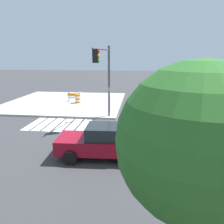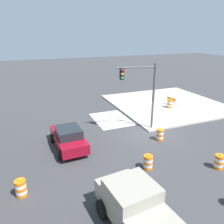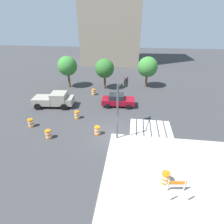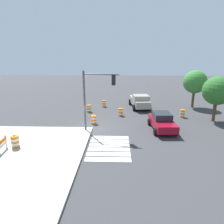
{
  "view_description": "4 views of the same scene",
  "coord_description": "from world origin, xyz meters",
  "px_view_note": "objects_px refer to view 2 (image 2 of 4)",
  "views": [
    {
      "loc": [
        -1.7,
        16.98,
        4.92
      ],
      "look_at": [
        0.09,
        1.73,
        1.06
      ],
      "focal_mm": 36.06,
      "sensor_mm": 36.0,
      "label": 1
    },
    {
      "loc": [
        -14.38,
        9.15,
        7.88
      ],
      "look_at": [
        2.37,
        2.38,
        1.37
      ],
      "focal_mm": 35.31,
      "sensor_mm": 36.0,
      "label": 2
    },
    {
      "loc": [
        1.83,
        -14.06,
        10.35
      ],
      "look_at": [
        -0.18,
        1.73,
        1.69
      ],
      "focal_mm": 27.6,
      "sensor_mm": 36.0,
      "label": 3
    },
    {
      "loc": [
        17.45,
        2.46,
        6.69
      ],
      "look_at": [
        0.25,
        1.9,
        1.8
      ],
      "focal_mm": 30.46,
      "sensor_mm": 36.0,
      "label": 4
    }
  ],
  "objects_px": {
    "traffic_barrel_on_sidewalk": "(170,104)",
    "traffic_light_pole": "(141,85)",
    "construction_barricade": "(172,100)",
    "pickup_truck": "(139,212)",
    "traffic_barrel_median_far": "(160,135)",
    "traffic_barrel_median_near": "(21,188)",
    "traffic_barrel_crosswalk_end": "(219,162)",
    "sports_car": "(69,138)",
    "traffic_barrel_near_corner": "(148,162)"
  },
  "relations": [
    {
      "from": "traffic_barrel_on_sidewalk",
      "to": "traffic_light_pole",
      "type": "height_order",
      "value": "traffic_light_pole"
    },
    {
      "from": "construction_barricade",
      "to": "pickup_truck",
      "type": "bearing_deg",
      "value": 139.07
    },
    {
      "from": "traffic_barrel_median_far",
      "to": "construction_barricade",
      "type": "height_order",
      "value": "construction_barricade"
    },
    {
      "from": "traffic_barrel_median_near",
      "to": "traffic_light_pole",
      "type": "xyz_separation_m",
      "value": [
        4.91,
        -9.48,
        3.46
      ]
    },
    {
      "from": "traffic_barrel_median_near",
      "to": "traffic_barrel_median_far",
      "type": "height_order",
      "value": "same"
    },
    {
      "from": "traffic_barrel_median_near",
      "to": "construction_barricade",
      "type": "xyz_separation_m",
      "value": [
        9.2,
        -16.07,
        0.27
      ]
    },
    {
      "from": "traffic_barrel_crosswalk_end",
      "to": "traffic_barrel_median_far",
      "type": "distance_m",
      "value": 4.75
    },
    {
      "from": "construction_barricade",
      "to": "sports_car",
      "type": "bearing_deg",
      "value": 111.86
    },
    {
      "from": "traffic_barrel_near_corner",
      "to": "traffic_barrel_crosswalk_end",
      "type": "height_order",
      "value": "same"
    },
    {
      "from": "sports_car",
      "to": "traffic_light_pole",
      "type": "bearing_deg",
      "value": -82.29
    },
    {
      "from": "traffic_barrel_crosswalk_end",
      "to": "traffic_light_pole",
      "type": "xyz_separation_m",
      "value": [
        6.86,
        1.81,
        3.46
      ]
    },
    {
      "from": "pickup_truck",
      "to": "construction_barricade",
      "type": "bearing_deg",
      "value": -40.93
    },
    {
      "from": "pickup_truck",
      "to": "traffic_barrel_on_sidewalk",
      "type": "relative_size",
      "value": 5.21
    },
    {
      "from": "traffic_light_pole",
      "to": "traffic_barrel_on_sidewalk",
      "type": "bearing_deg",
      "value": -57.83
    },
    {
      "from": "sports_car",
      "to": "traffic_light_pole",
      "type": "height_order",
      "value": "traffic_light_pole"
    },
    {
      "from": "traffic_barrel_near_corner",
      "to": "traffic_light_pole",
      "type": "height_order",
      "value": "traffic_light_pole"
    },
    {
      "from": "pickup_truck",
      "to": "traffic_barrel_median_near",
      "type": "relative_size",
      "value": 5.21
    },
    {
      "from": "traffic_barrel_on_sidewalk",
      "to": "construction_barricade",
      "type": "distance_m",
      "value": 0.98
    },
    {
      "from": "pickup_truck",
      "to": "traffic_light_pole",
      "type": "relative_size",
      "value": 0.97
    },
    {
      "from": "sports_car",
      "to": "construction_barricade",
      "type": "distance_m",
      "value": 13.78
    },
    {
      "from": "sports_car",
      "to": "traffic_barrel_crosswalk_end",
      "type": "xyz_separation_m",
      "value": [
        -6.02,
        -8.0,
        -0.36
      ]
    },
    {
      "from": "traffic_barrel_near_corner",
      "to": "traffic_barrel_median_far",
      "type": "relative_size",
      "value": 1.0
    },
    {
      "from": "sports_car",
      "to": "pickup_truck",
      "type": "bearing_deg",
      "value": -171.32
    },
    {
      "from": "traffic_barrel_crosswalk_end",
      "to": "traffic_barrel_median_near",
      "type": "distance_m",
      "value": 11.45
    },
    {
      "from": "traffic_barrel_near_corner",
      "to": "traffic_barrel_crosswalk_end",
      "type": "distance_m",
      "value": 4.36
    },
    {
      "from": "traffic_barrel_crosswalk_end",
      "to": "traffic_barrel_on_sidewalk",
      "type": "xyz_separation_m",
      "value": [
        10.53,
        -4.03,
        0.15
      ]
    },
    {
      "from": "traffic_barrel_near_corner",
      "to": "traffic_light_pole",
      "type": "relative_size",
      "value": 0.19
    },
    {
      "from": "traffic_barrel_median_near",
      "to": "construction_barricade",
      "type": "height_order",
      "value": "construction_barricade"
    },
    {
      "from": "traffic_barrel_median_far",
      "to": "traffic_light_pole",
      "type": "height_order",
      "value": "traffic_light_pole"
    },
    {
      "from": "traffic_barrel_median_far",
      "to": "traffic_barrel_on_sidewalk",
      "type": "distance_m",
      "value": 7.91
    },
    {
      "from": "traffic_barrel_crosswalk_end",
      "to": "traffic_barrel_median_far",
      "type": "bearing_deg",
      "value": 14.68
    },
    {
      "from": "traffic_barrel_median_far",
      "to": "traffic_barrel_on_sidewalk",
      "type": "relative_size",
      "value": 1.0
    },
    {
      "from": "traffic_barrel_on_sidewalk",
      "to": "construction_barricade",
      "type": "relative_size",
      "value": 0.77
    },
    {
      "from": "traffic_barrel_near_corner",
      "to": "traffic_barrel_on_sidewalk",
      "type": "distance_m",
      "value": 12.05
    },
    {
      "from": "traffic_barrel_near_corner",
      "to": "traffic_barrel_median_far",
      "type": "distance_m",
      "value": 4.15
    },
    {
      "from": "traffic_barrel_median_near",
      "to": "sports_car",
      "type": "bearing_deg",
      "value": -38.86
    },
    {
      "from": "sports_car",
      "to": "traffic_barrel_median_near",
      "type": "bearing_deg",
      "value": 141.14
    },
    {
      "from": "traffic_barrel_crosswalk_end",
      "to": "construction_barricade",
      "type": "bearing_deg",
      "value": -23.22
    },
    {
      "from": "traffic_barrel_on_sidewalk",
      "to": "traffic_barrel_median_far",
      "type": "bearing_deg",
      "value": 138.59
    },
    {
      "from": "traffic_barrel_crosswalk_end",
      "to": "pickup_truck",
      "type": "bearing_deg",
      "value": 107.68
    },
    {
      "from": "traffic_barrel_median_far",
      "to": "traffic_barrel_crosswalk_end",
      "type": "bearing_deg",
      "value": -165.32
    },
    {
      "from": "traffic_barrel_median_far",
      "to": "traffic_light_pole",
      "type": "distance_m",
      "value": 4.18
    },
    {
      "from": "pickup_truck",
      "to": "traffic_light_pole",
      "type": "xyz_separation_m",
      "value": [
        9.01,
        -4.95,
        2.94
      ]
    },
    {
      "from": "traffic_barrel_crosswalk_end",
      "to": "traffic_light_pole",
      "type": "height_order",
      "value": "traffic_light_pole"
    },
    {
      "from": "construction_barricade",
      "to": "traffic_barrel_median_far",
      "type": "bearing_deg",
      "value": 137.58
    },
    {
      "from": "sports_car",
      "to": "traffic_barrel_median_far",
      "type": "xyz_separation_m",
      "value": [
        -1.42,
        -6.8,
        -0.36
      ]
    },
    {
      "from": "traffic_light_pole",
      "to": "traffic_barrel_median_far",
      "type": "bearing_deg",
      "value": -165.1
    },
    {
      "from": "pickup_truck",
      "to": "traffic_barrel_on_sidewalk",
      "type": "bearing_deg",
      "value": -40.37
    },
    {
      "from": "traffic_barrel_median_far",
      "to": "traffic_barrel_median_near",
      "type": "bearing_deg",
      "value": 104.73
    },
    {
      "from": "traffic_light_pole",
      "to": "traffic_barrel_median_near",
      "type": "bearing_deg",
      "value": 117.4
    }
  ]
}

